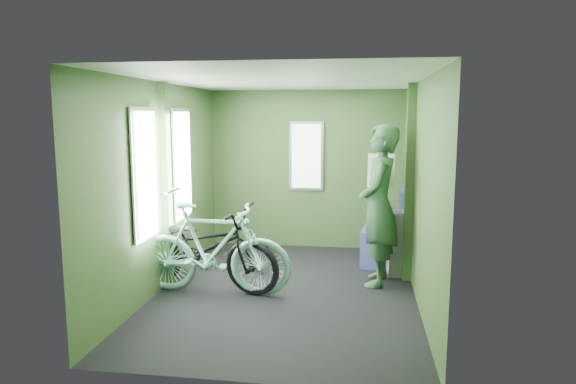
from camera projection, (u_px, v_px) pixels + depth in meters
The scene contains 6 objects.
room at pixel (284, 162), 5.54m from camera, with size 4.00×4.02×2.31m.
bicycle_black at pixel (204, 289), 5.78m from camera, with size 0.64×1.84×0.97m, color black.
bicycle_mint at pixel (213, 295), 5.59m from camera, with size 0.49×1.72×1.03m, color #8DD6C4.
passenger at pixel (379, 205), 5.83m from camera, with size 0.50×0.72×1.84m.
waste_box at pixel (398, 243), 6.24m from camera, with size 0.23×0.33×0.79m, color gray.
bench_seat at pixel (386, 239), 6.85m from camera, with size 0.65×1.01×1.01m.
Camera 1 is at (0.79, -5.43, 1.94)m, focal length 32.00 mm.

